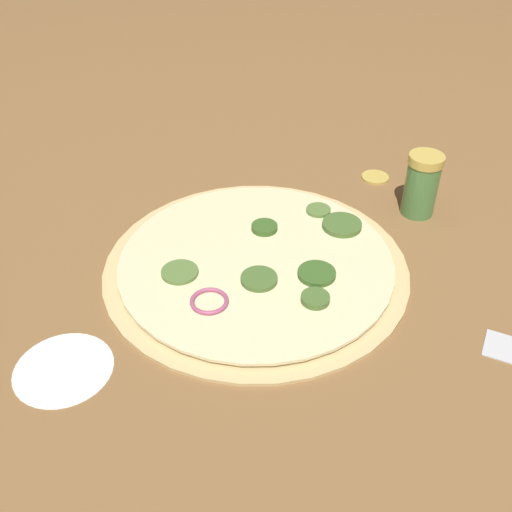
# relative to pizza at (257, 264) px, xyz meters

# --- Properties ---
(ground_plane) EXTENTS (3.00, 3.00, 0.00)m
(ground_plane) POSITION_rel_pizza_xyz_m (0.00, -0.00, -0.01)
(ground_plane) COLOR brown
(pizza) EXTENTS (0.37, 0.37, 0.02)m
(pizza) POSITION_rel_pizza_xyz_m (0.00, 0.00, 0.00)
(pizza) COLOR #D6B77A
(pizza) RESTS_ON ground_plane
(spice_jar) EXTENTS (0.05, 0.05, 0.09)m
(spice_jar) POSITION_rel_pizza_xyz_m (-0.25, -0.00, 0.04)
(spice_jar) COLOR #4C7F42
(spice_jar) RESTS_ON ground_plane
(loose_cap) EXTENTS (0.04, 0.04, 0.01)m
(loose_cap) POSITION_rel_pizza_xyz_m (-0.26, -0.10, -0.00)
(loose_cap) COLOR gold
(loose_cap) RESTS_ON ground_plane
(flour_patch) EXTENTS (0.10, 0.10, 0.00)m
(flour_patch) POSITION_rel_pizza_xyz_m (0.25, 0.05, -0.01)
(flour_patch) COLOR white
(flour_patch) RESTS_ON ground_plane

